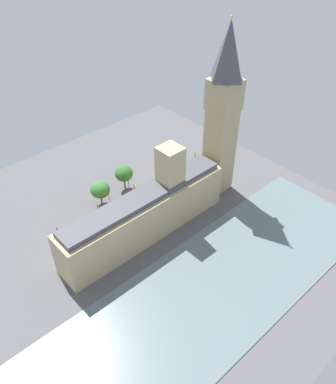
% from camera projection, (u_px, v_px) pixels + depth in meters
% --- Properties ---
extents(ground_plane, '(131.80, 131.80, 0.00)m').
position_uv_depth(ground_plane, '(142.00, 230.00, 130.49)').
color(ground_plane, '#565659').
extents(river_thames, '(37.54, 118.62, 0.25)m').
position_uv_depth(river_thames, '(213.00, 288.00, 111.84)').
color(river_thames, slate).
rests_on(river_thames, ground).
extents(parliament_building, '(10.86, 60.19, 28.70)m').
position_uv_depth(parliament_building, '(148.00, 212.00, 124.49)').
color(parliament_building, tan).
rests_on(parliament_building, ground).
extents(clock_tower, '(9.54, 9.54, 61.44)m').
position_uv_depth(clock_tower, '(223.00, 110.00, 129.57)').
color(clock_tower, tan).
rests_on(clock_tower, ground).
extents(car_blue_corner, '(1.94, 4.73, 1.74)m').
position_uv_depth(car_blue_corner, '(156.00, 191.00, 145.61)').
color(car_blue_corner, navy).
rests_on(car_blue_corner, ground).
extents(car_yellow_cab_near_tower, '(1.98, 4.18, 1.74)m').
position_uv_depth(car_yellow_cab_near_tower, '(137.00, 203.00, 140.13)').
color(car_yellow_cab_near_tower, gold).
rests_on(car_yellow_cab_near_tower, ground).
extents(double_decker_bus_leading, '(3.05, 10.61, 4.75)m').
position_uv_depth(double_decker_bus_leading, '(116.00, 209.00, 134.95)').
color(double_decker_bus_leading, red).
rests_on(double_decker_bus_leading, ground).
extents(double_decker_bus_opposite_hall, '(3.55, 10.70, 4.75)m').
position_uv_depth(double_decker_bus_opposite_hall, '(80.00, 233.00, 125.73)').
color(double_decker_bus_opposite_hall, red).
rests_on(double_decker_bus_opposite_hall, ground).
extents(pedestrian_under_trees, '(0.64, 0.70, 1.68)m').
position_uv_depth(pedestrian_under_trees, '(155.00, 205.00, 139.49)').
color(pedestrian_under_trees, gray).
rests_on(pedestrian_under_trees, ground).
extents(pedestrian_trailing, '(0.61, 0.69, 1.67)m').
position_uv_depth(pedestrian_trailing, '(154.00, 205.00, 139.41)').
color(pedestrian_trailing, gray).
rests_on(pedestrian_trailing, ground).
extents(pedestrian_far_end, '(0.61, 0.64, 1.51)m').
position_uv_depth(pedestrian_far_end, '(182.00, 189.00, 146.84)').
color(pedestrian_far_end, maroon).
rests_on(pedestrian_far_end, ground).
extents(plane_tree_midblock, '(6.63, 6.63, 9.49)m').
position_uv_depth(plane_tree_midblock, '(124.00, 174.00, 144.45)').
color(plane_tree_midblock, brown).
rests_on(plane_tree_midblock, ground).
extents(plane_tree_by_river_gate, '(6.95, 6.95, 9.23)m').
position_uv_depth(plane_tree_by_river_gate, '(100.00, 190.00, 137.60)').
color(plane_tree_by_river_gate, brown).
rests_on(plane_tree_by_river_gate, ground).
extents(street_lamp_kerbside, '(0.56, 0.56, 5.90)m').
position_uv_depth(street_lamp_kerbside, '(128.00, 180.00, 145.63)').
color(street_lamp_kerbside, black).
rests_on(street_lamp_kerbside, ground).
extents(street_lamp_slot_10, '(0.56, 0.56, 6.81)m').
position_uv_depth(street_lamp_slot_10, '(108.00, 190.00, 140.06)').
color(street_lamp_slot_10, black).
rests_on(street_lamp_slot_10, ground).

